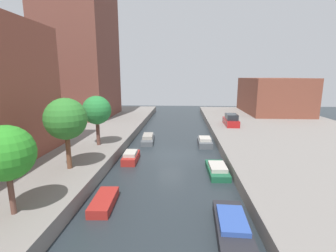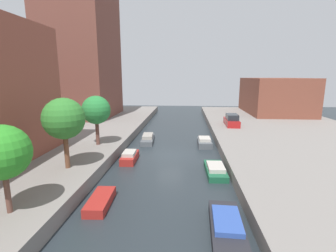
{
  "view_description": "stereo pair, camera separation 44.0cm",
  "coord_description": "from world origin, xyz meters",
  "px_view_note": "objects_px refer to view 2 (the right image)",
  "views": [
    {
      "loc": [
        1.12,
        -23.48,
        7.8
      ],
      "look_at": [
        -0.69,
        6.37,
        1.69
      ],
      "focal_mm": 26.15,
      "sensor_mm": 36.0,
      "label": 1
    },
    {
      "loc": [
        1.56,
        -23.45,
        7.8
      ],
      "look_at": [
        -0.69,
        6.37,
        1.69
      ],
      "focal_mm": 26.15,
      "sensor_mm": 36.0,
      "label": 2
    }
  ],
  "objects_px": {
    "moored_boat_left_3": "(148,139)",
    "moored_boat_right_3": "(204,142)",
    "moored_boat_right_2": "(215,170)",
    "street_tree_1": "(64,119)",
    "apartment_tower_far": "(82,51)",
    "low_block_right": "(275,96)",
    "street_tree_0": "(2,153)",
    "moored_boat_right_1": "(227,227)",
    "street_tree_2": "(96,110)",
    "moored_boat_left_2": "(130,157)",
    "moored_boat_left_1": "(100,201)",
    "parked_car": "(232,121)"
  },
  "relations": [
    {
      "from": "moored_boat_left_2",
      "to": "street_tree_0",
      "type": "bearing_deg",
      "value": -108.8
    },
    {
      "from": "street_tree_1",
      "to": "moored_boat_right_3",
      "type": "height_order",
      "value": "street_tree_1"
    },
    {
      "from": "low_block_right",
      "to": "moored_boat_right_2",
      "type": "bearing_deg",
      "value": -116.37
    },
    {
      "from": "moored_boat_left_2",
      "to": "moored_boat_right_1",
      "type": "relative_size",
      "value": 0.69
    },
    {
      "from": "moored_boat_left_2",
      "to": "moored_boat_right_1",
      "type": "height_order",
      "value": "moored_boat_left_2"
    },
    {
      "from": "moored_boat_left_1",
      "to": "moored_boat_right_2",
      "type": "bearing_deg",
      "value": 36.41
    },
    {
      "from": "moored_boat_left_1",
      "to": "moored_boat_left_3",
      "type": "relative_size",
      "value": 0.7
    },
    {
      "from": "street_tree_1",
      "to": "parked_car",
      "type": "xyz_separation_m",
      "value": [
        15.25,
        17.45,
        -3.07
      ]
    },
    {
      "from": "moored_boat_right_2",
      "to": "moored_boat_left_3",
      "type": "bearing_deg",
      "value": 127.06
    },
    {
      "from": "moored_boat_right_1",
      "to": "moored_boat_right_3",
      "type": "bearing_deg",
      "value": 89.98
    },
    {
      "from": "low_block_right",
      "to": "parked_car",
      "type": "xyz_separation_m",
      "value": [
        -10.07,
        -12.92,
        -2.56
      ]
    },
    {
      "from": "low_block_right",
      "to": "moored_boat_right_3",
      "type": "xyz_separation_m",
      "value": [
        -14.32,
        -20.08,
        -3.81
      ]
    },
    {
      "from": "moored_boat_right_1",
      "to": "low_block_right",
      "type": "bearing_deg",
      "value": 68.35
    },
    {
      "from": "moored_boat_left_2",
      "to": "moored_boat_left_3",
      "type": "height_order",
      "value": "moored_boat_left_2"
    },
    {
      "from": "street_tree_0",
      "to": "moored_boat_right_3",
      "type": "xyz_separation_m",
      "value": [
        11.0,
        16.49,
        -3.75
      ]
    },
    {
      "from": "moored_boat_left_3",
      "to": "apartment_tower_far",
      "type": "bearing_deg",
      "value": 135.2
    },
    {
      "from": "street_tree_2",
      "to": "low_block_right",
      "type": "bearing_deg",
      "value": 43.39
    },
    {
      "from": "street_tree_2",
      "to": "moored_boat_left_1",
      "type": "height_order",
      "value": "street_tree_2"
    },
    {
      "from": "moored_boat_right_2",
      "to": "street_tree_1",
      "type": "bearing_deg",
      "value": -169.37
    },
    {
      "from": "street_tree_0",
      "to": "low_block_right",
      "type": "bearing_deg",
      "value": 55.31
    },
    {
      "from": "street_tree_2",
      "to": "moored_boat_right_3",
      "type": "distance_m",
      "value": 12.35
    },
    {
      "from": "moored_boat_left_3",
      "to": "moored_boat_right_2",
      "type": "distance_m",
      "value": 11.65
    },
    {
      "from": "low_block_right",
      "to": "moored_boat_left_2",
      "type": "xyz_separation_m",
      "value": [
        -21.65,
        -25.81,
        -3.82
      ]
    },
    {
      "from": "low_block_right",
      "to": "street_tree_1",
      "type": "xyz_separation_m",
      "value": [
        -25.32,
        -30.37,
        0.51
      ]
    },
    {
      "from": "moored_boat_left_3",
      "to": "moored_boat_right_3",
      "type": "distance_m",
      "value": 6.79
    },
    {
      "from": "moored_boat_right_2",
      "to": "moored_boat_right_3",
      "type": "distance_m",
      "value": 8.17
    },
    {
      "from": "low_block_right",
      "to": "parked_car",
      "type": "relative_size",
      "value": 3.2
    },
    {
      "from": "low_block_right",
      "to": "moored_boat_left_1",
      "type": "bearing_deg",
      "value": -122.55
    },
    {
      "from": "apartment_tower_far",
      "to": "moored_boat_left_1",
      "type": "bearing_deg",
      "value": -65.99
    },
    {
      "from": "street_tree_2",
      "to": "moored_boat_right_2",
      "type": "relative_size",
      "value": 1.24
    },
    {
      "from": "moored_boat_left_3",
      "to": "street_tree_1",
      "type": "bearing_deg",
      "value": -110.62
    },
    {
      "from": "moored_boat_left_3",
      "to": "low_block_right",
      "type": "bearing_deg",
      "value": 42.03
    },
    {
      "from": "parked_car",
      "to": "moored_boat_left_3",
      "type": "distance_m",
      "value": 12.57
    },
    {
      "from": "low_block_right",
      "to": "apartment_tower_far",
      "type": "bearing_deg",
      "value": -169.89
    },
    {
      "from": "moored_boat_left_2",
      "to": "moored_boat_right_1",
      "type": "distance_m",
      "value": 12.64
    },
    {
      "from": "parked_car",
      "to": "moored_boat_right_2",
      "type": "bearing_deg",
      "value": -104.39
    },
    {
      "from": "apartment_tower_far",
      "to": "moored_boat_right_3",
      "type": "xyz_separation_m",
      "value": [
        19.68,
        -14.02,
        -11.47
      ]
    },
    {
      "from": "street_tree_2",
      "to": "moored_boat_left_3",
      "type": "relative_size",
      "value": 1.11
    },
    {
      "from": "moored_boat_left_2",
      "to": "moored_boat_right_3",
      "type": "bearing_deg",
      "value": 37.99
    },
    {
      "from": "street_tree_1",
      "to": "moored_boat_left_3",
      "type": "relative_size",
      "value": 1.19
    },
    {
      "from": "moored_boat_right_2",
      "to": "moored_boat_left_2",
      "type": "bearing_deg",
      "value": 162.32
    },
    {
      "from": "street_tree_1",
      "to": "moored_boat_right_3",
      "type": "distance_m",
      "value": 15.67
    },
    {
      "from": "moored_boat_left_2",
      "to": "moored_boat_right_2",
      "type": "relative_size",
      "value": 0.8
    },
    {
      "from": "apartment_tower_far",
      "to": "moored_boat_right_2",
      "type": "distance_m",
      "value": 32.03
    },
    {
      "from": "moored_boat_left_1",
      "to": "moored_boat_right_1",
      "type": "distance_m",
      "value": 7.63
    },
    {
      "from": "street_tree_1",
      "to": "moored_boat_right_2",
      "type": "xyz_separation_m",
      "value": [
        11.32,
        2.12,
        -4.42
      ]
    },
    {
      "from": "apartment_tower_far",
      "to": "street_tree_2",
      "type": "relative_size",
      "value": 4.41
    },
    {
      "from": "moored_boat_left_2",
      "to": "moored_boat_right_2",
      "type": "distance_m",
      "value": 8.03
    },
    {
      "from": "apartment_tower_far",
      "to": "moored_boat_right_1",
      "type": "height_order",
      "value": "apartment_tower_far"
    },
    {
      "from": "street_tree_0",
      "to": "moored_boat_left_2",
      "type": "relative_size",
      "value": 1.43
    }
  ]
}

